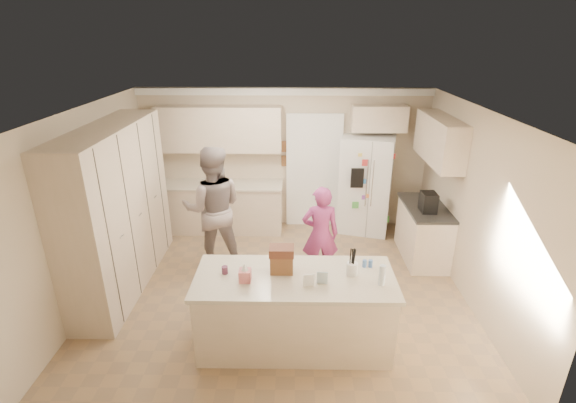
{
  "coord_description": "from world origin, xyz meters",
  "views": [
    {
      "loc": [
        0.19,
        -5.15,
        3.5
      ],
      "look_at": [
        0.1,
        0.35,
        1.25
      ],
      "focal_mm": 26.0,
      "sensor_mm": 36.0,
      "label": 1
    }
  ],
  "objects_px": {
    "coffee_maker": "(428,202)",
    "utensil_crock": "(352,269)",
    "refrigerator": "(366,185)",
    "teen_boy": "(213,208)",
    "teen_girl": "(320,235)",
    "tissue_box": "(245,275)",
    "island_base": "(294,312)",
    "dollhouse_body": "(282,263)"
  },
  "relations": [
    {
      "from": "coffee_maker",
      "to": "utensil_crock",
      "type": "distance_m",
      "value": 2.32
    },
    {
      "from": "refrigerator",
      "to": "teen_boy",
      "type": "relative_size",
      "value": 0.92
    },
    {
      "from": "utensil_crock",
      "to": "teen_boy",
      "type": "relative_size",
      "value": 0.08
    },
    {
      "from": "refrigerator",
      "to": "utensil_crock",
      "type": "relative_size",
      "value": 12.0
    },
    {
      "from": "refrigerator",
      "to": "teen_girl",
      "type": "relative_size",
      "value": 1.21
    },
    {
      "from": "utensil_crock",
      "to": "tissue_box",
      "type": "relative_size",
      "value": 1.07
    },
    {
      "from": "refrigerator",
      "to": "island_base",
      "type": "xyz_separation_m",
      "value": [
        -1.29,
        -3.15,
        -0.46
      ]
    },
    {
      "from": "island_base",
      "to": "teen_boy",
      "type": "distance_m",
      "value": 2.28
    },
    {
      "from": "coffee_maker",
      "to": "island_base",
      "type": "xyz_separation_m",
      "value": [
        -2.05,
        -1.9,
        -0.63
      ]
    },
    {
      "from": "refrigerator",
      "to": "teen_girl",
      "type": "height_order",
      "value": "refrigerator"
    },
    {
      "from": "island_base",
      "to": "utensil_crock",
      "type": "distance_m",
      "value": 0.86
    },
    {
      "from": "coffee_maker",
      "to": "utensil_crock",
      "type": "xyz_separation_m",
      "value": [
        -1.4,
        -1.85,
        -0.07
      ]
    },
    {
      "from": "island_base",
      "to": "utensil_crock",
      "type": "height_order",
      "value": "utensil_crock"
    },
    {
      "from": "island_base",
      "to": "teen_boy",
      "type": "relative_size",
      "value": 1.13
    },
    {
      "from": "utensil_crock",
      "to": "dollhouse_body",
      "type": "bearing_deg",
      "value": 176.42
    },
    {
      "from": "dollhouse_body",
      "to": "teen_boy",
      "type": "relative_size",
      "value": 0.13
    },
    {
      "from": "teen_boy",
      "to": "teen_girl",
      "type": "xyz_separation_m",
      "value": [
        1.63,
        -0.41,
        -0.23
      ]
    },
    {
      "from": "island_base",
      "to": "dollhouse_body",
      "type": "height_order",
      "value": "dollhouse_body"
    },
    {
      "from": "island_base",
      "to": "tissue_box",
      "type": "distance_m",
      "value": 0.79
    },
    {
      "from": "island_base",
      "to": "teen_boy",
      "type": "xyz_separation_m",
      "value": [
        -1.26,
        1.82,
        0.54
      ]
    },
    {
      "from": "coffee_maker",
      "to": "dollhouse_body",
      "type": "bearing_deg",
      "value": -140.71
    },
    {
      "from": "teen_boy",
      "to": "utensil_crock",
      "type": "bearing_deg",
      "value": 130.0
    },
    {
      "from": "refrigerator",
      "to": "tissue_box",
      "type": "height_order",
      "value": "refrigerator"
    },
    {
      "from": "island_base",
      "to": "refrigerator",
      "type": "bearing_deg",
      "value": 67.68
    },
    {
      "from": "teen_boy",
      "to": "coffee_maker",
      "type": "bearing_deg",
      "value": 174.25
    },
    {
      "from": "island_base",
      "to": "utensil_crock",
      "type": "relative_size",
      "value": 14.67
    },
    {
      "from": "island_base",
      "to": "tissue_box",
      "type": "bearing_deg",
      "value": -169.7
    },
    {
      "from": "refrigerator",
      "to": "coffee_maker",
      "type": "bearing_deg",
      "value": -43.78
    },
    {
      "from": "teen_boy",
      "to": "tissue_box",
      "type": "bearing_deg",
      "value": 103.1
    },
    {
      "from": "island_base",
      "to": "dollhouse_body",
      "type": "xyz_separation_m",
      "value": [
        -0.15,
        0.1,
        0.6
      ]
    },
    {
      "from": "teen_boy",
      "to": "teen_girl",
      "type": "height_order",
      "value": "teen_boy"
    },
    {
      "from": "tissue_box",
      "to": "teen_boy",
      "type": "height_order",
      "value": "teen_boy"
    },
    {
      "from": "utensil_crock",
      "to": "coffee_maker",
      "type": "bearing_deg",
      "value": 52.88
    },
    {
      "from": "dollhouse_body",
      "to": "teen_girl",
      "type": "xyz_separation_m",
      "value": [
        0.52,
        1.31,
        -0.29
      ]
    },
    {
      "from": "refrigerator",
      "to": "dollhouse_body",
      "type": "relative_size",
      "value": 6.92
    },
    {
      "from": "tissue_box",
      "to": "island_base",
      "type": "bearing_deg",
      "value": 10.3
    },
    {
      "from": "coffee_maker",
      "to": "tissue_box",
      "type": "relative_size",
      "value": 2.14
    },
    {
      "from": "island_base",
      "to": "dollhouse_body",
      "type": "distance_m",
      "value": 0.62
    },
    {
      "from": "coffee_maker",
      "to": "tissue_box",
      "type": "xyz_separation_m",
      "value": [
        -2.6,
        -2.0,
        -0.07
      ]
    },
    {
      "from": "refrigerator",
      "to": "teen_girl",
      "type": "bearing_deg",
      "value": -102.73
    },
    {
      "from": "utensil_crock",
      "to": "teen_girl",
      "type": "relative_size",
      "value": 0.1
    },
    {
      "from": "coffee_maker",
      "to": "teen_girl",
      "type": "distance_m",
      "value": 1.77
    }
  ]
}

